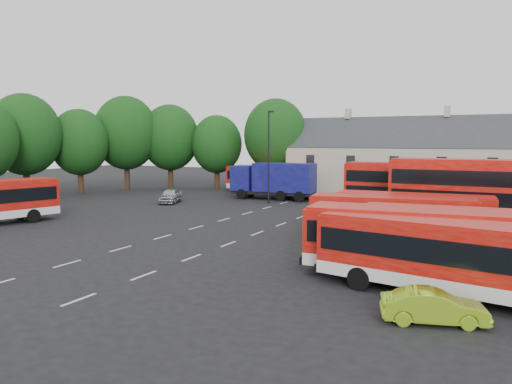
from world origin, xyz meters
TOP-DOWN VIEW (x-y plane):
  - ground at (0.00, 0.00)m, footprint 140.00×140.00m
  - lane_markings at (2.50, 2.00)m, footprint 5.15×33.80m
  - treeline at (-20.74, 19.36)m, footprint 29.92×32.59m
  - terrace_houses at (14.00, 30.00)m, footprint 35.70×7.13m
  - bus_row_a at (18.43, -7.15)m, footprint 11.46×4.39m
  - bus_row_b at (17.33, -4.83)m, footprint 11.75×3.63m
  - bus_row_c at (18.74, -1.93)m, footprint 10.81×3.21m
  - bus_row_d at (13.77, 3.33)m, footprint 10.32×3.80m
  - bus_row_e at (14.66, 5.63)m, footprint 10.20×2.99m
  - bus_dd_south at (18.45, 10.25)m, footprint 12.26×3.01m
  - bus_dd_north at (13.19, 14.19)m, footprint 11.03×2.93m
  - bus_north at (-4.78, 24.64)m, footprint 11.65×4.81m
  - box_truck at (-2.15, 20.30)m, footprint 9.11×3.38m
  - silver_car at (-10.35, 12.90)m, footprint 3.14×4.59m
  - lime_car at (18.05, -10.28)m, footprint 3.81×2.25m
  - lamppost at (-1.14, 16.76)m, footprint 0.64×0.30m

SIDE VIEW (x-z plane):
  - ground at x=0.00m, z-range 0.00..0.00m
  - lane_markings at x=2.50m, z-range 0.00..0.01m
  - lime_car at x=18.05m, z-range 0.00..1.19m
  - silver_car at x=-10.35m, z-range 0.00..1.45m
  - bus_row_e at x=14.66m, z-range 0.29..3.13m
  - bus_row_d at x=13.77m, z-range 0.29..3.14m
  - bus_row_c at x=18.74m, z-range 0.30..3.32m
  - bus_row_a at x=18.43m, z-range 0.32..3.48m
  - bus_north at x=-4.78m, z-range 0.32..3.54m
  - bus_row_b at x=17.33m, z-range 0.33..3.60m
  - box_truck at x=-2.15m, z-range 0.24..4.16m
  - bus_dd_north at x=13.19m, z-range 0.31..4.80m
  - bus_dd_south at x=18.45m, z-range 0.35..5.36m
  - terrace_houses at x=14.00m, z-range -1.17..8.89m
  - lamppost at x=-1.14m, z-range 0.31..9.54m
  - treeline at x=-20.74m, z-range 0.68..12.69m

